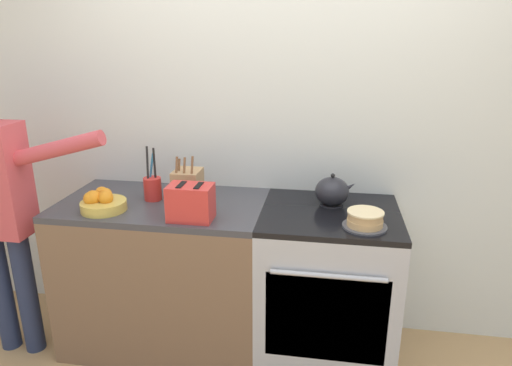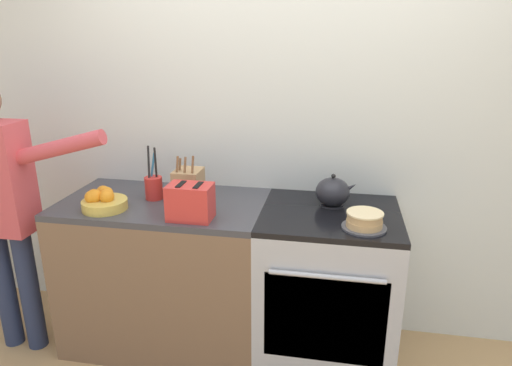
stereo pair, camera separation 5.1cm
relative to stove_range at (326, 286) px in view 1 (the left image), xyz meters
name	(u,v)px [view 1 (the left image)]	position (x,y,z in m)	size (l,w,h in m)	color
wall_back	(285,123)	(-0.29, 0.35, 0.85)	(8.00, 0.04, 2.60)	silver
counter_cabinet	(167,273)	(-0.94, 0.00, 0.00)	(1.15, 0.66, 0.90)	brown
stove_range	(326,286)	(0.00, 0.00, 0.00)	(0.73, 0.69, 0.90)	#B7BABF
layer_cake	(365,220)	(0.16, -0.18, 0.49)	(0.22, 0.22, 0.08)	#4C4C51
tea_kettle	(332,192)	(0.00, 0.11, 0.53)	(0.23, 0.19, 0.18)	#232328
knife_block	(188,186)	(-0.79, 0.04, 0.54)	(0.15, 0.16, 0.27)	tan
utensil_crock	(153,187)	(-1.00, 0.03, 0.52)	(0.10, 0.10, 0.31)	red
fruit_bowl	(102,202)	(-1.21, -0.17, 0.50)	(0.24, 0.24, 0.11)	gold
toaster	(191,202)	(-0.70, -0.22, 0.54)	(0.24, 0.15, 0.19)	red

